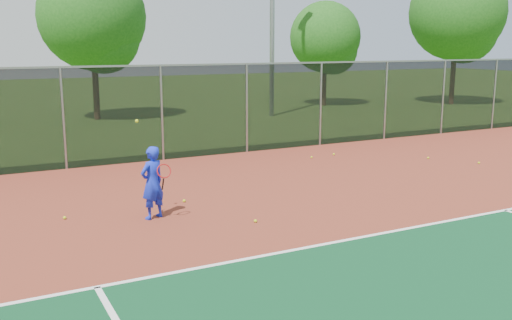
{
  "coord_description": "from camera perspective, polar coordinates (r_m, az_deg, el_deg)",
  "views": [
    {
      "loc": [
        -8.55,
        -5.35,
        3.68
      ],
      "look_at": [
        -3.24,
        5.0,
        1.3
      ],
      "focal_mm": 40.0,
      "sensor_mm": 36.0,
      "label": 1
    }
  ],
  "objects": [
    {
      "name": "court_apron",
      "position": [
        11.86,
        21.19,
        -7.28
      ],
      "size": [
        30.0,
        20.0,
        0.02
      ],
      "primitive_type": "cube",
      "color": "maroon",
      "rests_on": "ground"
    },
    {
      "name": "fence_back",
      "position": [
        19.46,
        -0.93,
        5.31
      ],
      "size": [
        30.0,
        0.06,
        3.03
      ],
      "color": "black",
      "rests_on": "court_apron"
    },
    {
      "name": "tennis_player",
      "position": [
        12.23,
        -10.32,
        -2.23
      ],
      "size": [
        0.67,
        0.7,
        2.13
      ],
      "color": "#172CDB",
      "rests_on": "court_apron"
    },
    {
      "name": "practice_ball_0",
      "position": [
        12.82,
        -18.59,
        -5.49
      ],
      "size": [
        0.07,
        0.07,
        0.07
      ],
      "primitive_type": "sphere",
      "color": "#BAD418",
      "rests_on": "court_apron"
    },
    {
      "name": "practice_ball_1",
      "position": [
        19.27,
        16.84,
        0.21
      ],
      "size": [
        0.07,
        0.07,
        0.07
      ],
      "primitive_type": "sphere",
      "color": "#BAD418",
      "rests_on": "court_apron"
    },
    {
      "name": "practice_ball_2",
      "position": [
        11.94,
        -0.06,
        -6.11
      ],
      "size": [
        0.07,
        0.07,
        0.07
      ],
      "primitive_type": "sphere",
      "color": "#BAD418",
      "rests_on": "court_apron"
    },
    {
      "name": "practice_ball_4",
      "position": [
        18.98,
        21.39,
        -0.26
      ],
      "size": [
        0.07,
        0.07,
        0.07
      ],
      "primitive_type": "sphere",
      "color": "#BAD418",
      "rests_on": "court_apron"
    },
    {
      "name": "practice_ball_5",
      "position": [
        19.23,
        7.79,
        0.58
      ],
      "size": [
        0.07,
        0.07,
        0.07
      ],
      "primitive_type": "sphere",
      "color": "#BAD418",
      "rests_on": "court_apron"
    },
    {
      "name": "practice_ball_6",
      "position": [
        13.54,
        -7.2,
        -4.07
      ],
      "size": [
        0.07,
        0.07,
        0.07
      ],
      "primitive_type": "sphere",
      "color": "#BAD418",
      "rests_on": "court_apron"
    },
    {
      "name": "practice_ball_7",
      "position": [
        18.64,
        5.58,
        0.28
      ],
      "size": [
        0.07,
        0.07,
        0.07
      ],
      "primitive_type": "sphere",
      "color": "#BAD418",
      "rests_on": "court_apron"
    },
    {
      "name": "tree_back_left",
      "position": [
        29.1,
        -15.84,
        13.17
      ],
      "size": [
        5.12,
        5.12,
        7.52
      ],
      "color": "#392414",
      "rests_on": "ground"
    },
    {
      "name": "tree_back_mid",
      "position": [
        35.02,
        7.12,
        11.79
      ],
      "size": [
        4.21,
        4.21,
        6.19
      ],
      "color": "#392414",
      "rests_on": "ground"
    },
    {
      "name": "tree_back_right",
      "position": [
        37.43,
        19.63,
        13.31
      ],
      "size": [
        5.7,
        5.7,
        8.37
      ],
      "color": "#392414",
      "rests_on": "ground"
    }
  ]
}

